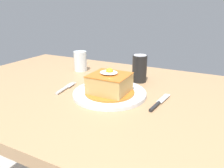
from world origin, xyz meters
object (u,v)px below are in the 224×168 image
object	(u,v)px
soda_can	(140,68)
knife	(157,104)
drinking_glass	(80,62)
fork	(65,89)
main_plate	(110,93)

from	to	relation	value
soda_can	knife	bearing A→B (deg)	-55.83
drinking_glass	fork	bearing A→B (deg)	-68.80
fork	soda_can	distance (m)	0.34
main_plate	knife	xyz separation A→B (m)	(0.19, -0.01, -0.00)
knife	soda_can	world-z (taller)	soda_can
fork	drinking_glass	bearing A→B (deg)	111.20
fork	soda_can	world-z (taller)	soda_can
soda_can	main_plate	bearing A→B (deg)	-102.21
main_plate	knife	distance (m)	0.19
soda_can	drinking_glass	bearing A→B (deg)	175.38
fork	knife	distance (m)	0.39
soda_can	drinking_glass	xyz separation A→B (m)	(-0.34, 0.03, -0.02)
knife	soda_can	bearing A→B (deg)	124.17
knife	drinking_glass	distance (m)	0.55
fork	drinking_glass	xyz separation A→B (m)	(-0.10, 0.27, 0.04)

